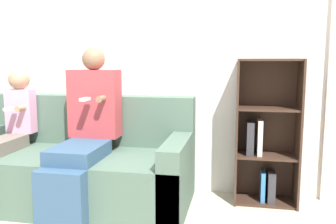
{
  "coord_description": "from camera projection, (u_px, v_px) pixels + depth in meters",
  "views": [
    {
      "loc": [
        0.98,
        -2.19,
        1.19
      ],
      "look_at": [
        0.44,
        0.59,
        0.79
      ],
      "focal_mm": 38.0,
      "sensor_mm": 36.0,
      "label": 1
    }
  ],
  "objects": [
    {
      "name": "adult_seated",
      "position": [
        85.0,
        127.0,
        2.86
      ],
      "size": [
        0.42,
        0.81,
        1.31
      ],
      "color": "#335170",
      "rests_on": "ground_plane"
    },
    {
      "name": "bookshelf",
      "position": [
        265.0,
        138.0,
        3.0
      ],
      "size": [
        0.51,
        0.31,
        1.21
      ],
      "color": "#3D281E",
      "rests_on": "ground_plane"
    },
    {
      "name": "child_seated",
      "position": [
        1.0,
        137.0,
        2.97
      ],
      "size": [
        0.25,
        0.84,
        1.13
      ],
      "color": "#70665B",
      "rests_on": "ground_plane"
    },
    {
      "name": "back_wall",
      "position": [
        131.0,
        52.0,
        3.29
      ],
      "size": [
        10.0,
        0.06,
        2.55
      ],
      "color": "silver",
      "rests_on": "ground_plane"
    },
    {
      "name": "couch",
      "position": [
        75.0,
        168.0,
        3.03
      ],
      "size": [
        1.96,
        0.88,
        0.89
      ],
      "color": "#4C6656",
      "rests_on": "ground_plane"
    }
  ]
}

